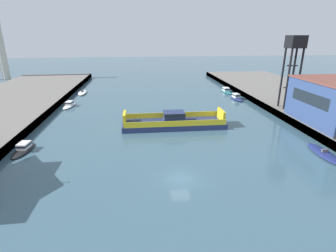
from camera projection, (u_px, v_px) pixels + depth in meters
The scene contains 10 objects.
ground_plane at pixel (181, 179), 34.26m from camera, with size 400.00×400.00×0.00m, color #385666.
chain_ferry at pixel (174, 122), 53.14m from camera, with size 20.60×5.97×3.30m.
moored_boat_near_left at pixel (324, 153), 40.89m from camera, with size 3.03×8.28×0.99m.
moored_boat_near_right at pixel (69, 105), 68.36m from camera, with size 2.94×7.03×1.35m.
moored_boat_mid_left at pixel (82, 93), 83.64m from camera, with size 2.84×8.38×1.03m.
moored_boat_mid_right at pixel (236, 97), 75.65m from camera, with size 2.86×6.74×1.70m.
moored_boat_far_left at pixel (24, 148), 42.23m from camera, with size 2.78×6.50×1.33m.
moored_boat_far_right at pixel (226, 90), 85.40m from camera, with size 2.64×7.63×1.47m.
crane_tower at pixel (294, 52), 57.82m from camera, with size 3.41×3.41×16.13m.
bollard_right_aft at pixel (335, 137), 42.94m from camera, with size 0.32×0.32×0.71m.
Camera 1 is at (-4.87, -29.73, 17.79)m, focal length 28.07 mm.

